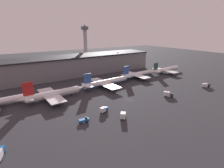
% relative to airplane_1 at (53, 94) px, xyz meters
% --- Properties ---
extents(ground, '(600.00, 600.00, 0.00)m').
position_rel_airplane_1_xyz_m(ground, '(41.62, -27.54, -3.88)').
color(ground, '#2D2D33').
extents(terminal_building, '(160.76, 30.01, 19.33)m').
position_rel_airplane_1_xyz_m(terminal_building, '(41.62, 55.63, 5.82)').
color(terminal_building, slate).
rests_on(terminal_building, ground).
extents(airplane_1, '(43.65, 32.85, 14.62)m').
position_rel_airplane_1_xyz_m(airplane_1, '(0.00, 0.00, 0.00)').
color(airplane_1, silver).
rests_on(airplane_1, ground).
extents(airplane_2, '(47.06, 35.16, 13.21)m').
position_rel_airplane_1_xyz_m(airplane_2, '(42.80, 4.40, -0.24)').
color(airplane_2, white).
rests_on(airplane_2, ground).
extents(airplane_3, '(42.10, 29.57, 13.28)m').
position_rel_airplane_1_xyz_m(airplane_3, '(81.19, 10.09, -0.20)').
color(airplane_3, white).
rests_on(airplane_3, ground).
extents(airplane_4, '(47.02, 29.58, 12.62)m').
position_rel_airplane_1_xyz_m(airplane_4, '(119.57, 9.10, -0.29)').
color(airplane_4, white).
rests_on(airplane_4, ground).
extents(service_vehicle_0, '(5.30, 2.46, 2.64)m').
position_rel_airplane_1_xyz_m(service_vehicle_0, '(4.79, -37.97, -2.64)').
color(service_vehicle_0, '#195199').
rests_on(service_vehicle_0, ground).
extents(service_vehicle_1, '(7.62, 3.92, 3.28)m').
position_rel_airplane_1_xyz_m(service_vehicle_1, '(108.93, -40.44, -2.04)').
color(service_vehicle_1, '#282D38').
rests_on(service_vehicle_1, ground).
extents(service_vehicle_2, '(4.97, 5.14, 3.59)m').
position_rel_airplane_1_xyz_m(service_vehicle_2, '(23.35, -45.56, -1.93)').
color(service_vehicle_2, white).
rests_on(service_vehicle_2, ground).
extents(service_vehicle_3, '(5.22, 3.32, 3.23)m').
position_rel_airplane_1_xyz_m(service_vehicle_3, '(18.61, -33.97, -2.10)').
color(service_vehicle_3, '#195199').
rests_on(service_vehicle_3, ground).
extents(service_vehicle_5, '(5.59, 6.75, 3.44)m').
position_rel_airplane_1_xyz_m(service_vehicle_5, '(67.76, -37.53, -1.98)').
color(service_vehicle_5, '#282D38').
rests_on(service_vehicle_5, ground).
extents(lamp_post_0, '(1.80, 1.80, 20.08)m').
position_rel_airplane_1_xyz_m(lamp_post_0, '(-2.65, 49.12, 9.27)').
color(lamp_post_0, slate).
rests_on(lamp_post_0, ground).
extents(lamp_post_1, '(1.80, 1.80, 24.06)m').
position_rel_airplane_1_xyz_m(lamp_post_1, '(40.99, 49.12, 11.50)').
color(lamp_post_1, slate).
rests_on(lamp_post_1, ground).
extents(lamp_post_2, '(1.80, 1.80, 20.55)m').
position_rel_airplane_1_xyz_m(lamp_post_2, '(85.94, 49.12, 9.54)').
color(lamp_post_2, slate).
rests_on(lamp_post_2, ground).
extents(control_tower, '(9.00, 9.00, 50.54)m').
position_rel_airplane_1_xyz_m(control_tower, '(70.61, 99.47, 25.15)').
color(control_tower, '#99999E').
rests_on(control_tower, ground).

